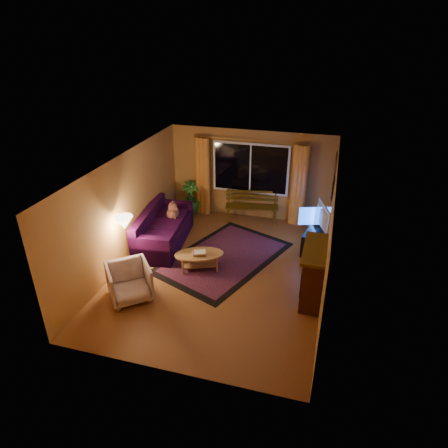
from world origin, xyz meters
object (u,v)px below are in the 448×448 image
(bench, at_px, (251,214))
(tv_console, at_px, (317,237))
(armchair, at_px, (129,280))
(coffee_table, at_px, (199,261))
(sofa, at_px, (164,227))
(floor_lamp, at_px, (127,244))

(bench, bearing_deg, tv_console, -38.45)
(armchair, relative_size, coffee_table, 0.76)
(sofa, bearing_deg, armchair, -90.81)
(bench, bearing_deg, floor_lamp, -134.41)
(bench, distance_m, coffee_table, 2.78)
(floor_lamp, relative_size, tv_console, 0.99)
(sofa, distance_m, coffee_table, 1.53)
(armchair, distance_m, tv_console, 4.68)
(sofa, bearing_deg, bench, 38.41)
(coffee_table, bearing_deg, armchair, -125.96)
(sofa, xyz_separation_m, coffee_table, (1.23, -0.87, -0.25))
(armchair, relative_size, tv_console, 0.62)
(sofa, bearing_deg, tv_console, 6.40)
(bench, bearing_deg, armchair, -122.20)
(sofa, relative_size, armchair, 2.70)
(bench, bearing_deg, coffee_table, -113.40)
(bench, xyz_separation_m, floor_lamp, (-2.13, -3.18, 0.44))
(floor_lamp, distance_m, tv_console, 4.58)
(armchair, bearing_deg, bench, 28.98)
(sofa, xyz_separation_m, tv_console, (3.72, 0.86, -0.18))
(sofa, xyz_separation_m, armchair, (0.23, -2.25, -0.04))
(sofa, relative_size, tv_console, 1.68)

